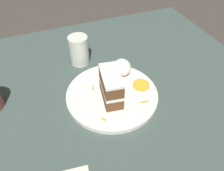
# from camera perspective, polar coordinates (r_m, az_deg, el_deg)

# --- Properties ---
(ground_plane) EXTENTS (6.00, 6.00, 0.00)m
(ground_plane) POSITION_cam_1_polar(r_m,az_deg,el_deg) (0.67, -0.40, -5.92)
(ground_plane) COLOR #38332D
(ground_plane) RESTS_ON ground
(dining_table) EXTENTS (1.01, 1.07, 0.02)m
(dining_table) POSITION_cam_1_polar(r_m,az_deg,el_deg) (0.67, -0.41, -5.29)
(dining_table) COLOR #384742
(dining_table) RESTS_ON ground
(plate) EXTENTS (0.28, 0.28, 0.01)m
(plate) POSITION_cam_1_polar(r_m,az_deg,el_deg) (0.67, 0.00, -2.41)
(plate) COLOR silver
(plate) RESTS_ON dining_table
(cake_slice) EXTENTS (0.11, 0.07, 0.09)m
(cake_slice) POSITION_cam_1_polar(r_m,az_deg,el_deg) (0.62, -0.27, -0.25)
(cake_slice) COLOR brown
(cake_slice) RESTS_ON plate
(cream_dollop) EXTENTS (0.06, 0.06, 0.05)m
(cream_dollop) POSITION_cam_1_polar(r_m,az_deg,el_deg) (0.72, 2.64, 4.79)
(cream_dollop) COLOR white
(cream_dollop) RESTS_ON plate
(orange_garnish) EXTENTS (0.05, 0.05, 0.01)m
(orange_garnish) POSITION_cam_1_polar(r_m,az_deg,el_deg) (0.69, 7.61, 0.13)
(orange_garnish) COLOR orange
(orange_garnish) RESTS_ON plate
(carrot_shreds_scatter) EXTENTS (0.14, 0.15, 0.00)m
(carrot_shreds_scatter) POSITION_cam_1_polar(r_m,az_deg,el_deg) (0.65, 1.57, -2.94)
(carrot_shreds_scatter) COLOR orange
(carrot_shreds_scatter) RESTS_ON plate
(drinking_glass) EXTENTS (0.07, 0.07, 0.10)m
(drinking_glass) POSITION_cam_1_polar(r_m,az_deg,el_deg) (0.79, -8.56, 8.67)
(drinking_glass) COLOR beige
(drinking_glass) RESTS_ON dining_table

